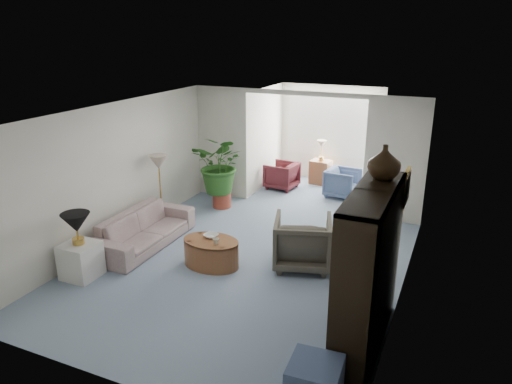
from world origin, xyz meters
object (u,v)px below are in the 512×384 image
at_px(coffee_cup, 216,241).
at_px(wingback_chair, 303,242).
at_px(ottoman, 315,381).
at_px(sunroom_chair_maroon, 282,176).
at_px(framed_picture, 406,189).
at_px(end_table, 81,260).
at_px(floor_lamp, 158,162).
at_px(entertainment_cabinet, 368,269).
at_px(plant_pot, 222,200).
at_px(sunroom_chair_blue, 343,183).
at_px(coffee_table, 211,253).
at_px(sofa, 144,229).
at_px(cabinet_urn, 384,162).
at_px(table_lamp, 76,223).
at_px(coffee_bowl, 211,236).
at_px(side_table_dark, 349,248).
at_px(sunroom_table, 321,172).

relative_size(coffee_cup, wingback_chair, 0.11).
distance_m(ottoman, sunroom_chair_maroon, 6.98).
bearing_deg(framed_picture, end_table, -165.17).
xyz_separation_m(floor_lamp, entertainment_cabinet, (4.49, -2.20, -0.26)).
relative_size(framed_picture, plant_pot, 1.25).
xyz_separation_m(end_table, sunroom_chair_blue, (2.78, 5.36, 0.05)).
xyz_separation_m(ottoman, sunroom_chair_maroon, (-2.82, 6.39, 0.11)).
bearing_deg(coffee_table, sofa, 172.44).
distance_m(entertainment_cabinet, cabinet_urn, 1.29).
relative_size(framed_picture, end_table, 0.89).
distance_m(table_lamp, coffee_bowl, 2.09).
height_order(side_table_dark, cabinet_urn, cabinet_urn).
distance_m(coffee_table, wingback_chair, 1.50).
height_order(sofa, sunroom_table, sofa).
height_order(wingback_chair, plant_pot, wingback_chair).
bearing_deg(cabinet_urn, end_table, -171.27).
height_order(end_table, ottoman, end_table).
bearing_deg(sunroom_chair_blue, floor_lamp, 141.93).
distance_m(floor_lamp, sunroom_chair_blue, 4.27).
distance_m(entertainment_cabinet, sunroom_chair_blue, 5.47).
bearing_deg(coffee_table, coffee_cup, -33.69).
xyz_separation_m(side_table_dark, cabinet_urn, (0.63, -1.38, 1.86)).
relative_size(sunroom_chair_blue, sunroom_chair_maroon, 1.02).
height_order(entertainment_cabinet, sunroom_chair_maroon, entertainment_cabinet).
bearing_deg(sunroom_chair_blue, sunroom_table, 51.14).
relative_size(framed_picture, sunroom_chair_blue, 0.69).
bearing_deg(side_table_dark, coffee_bowl, -159.28).
xyz_separation_m(sofa, coffee_table, (1.46, -0.19, -0.08)).
relative_size(coffee_table, coffee_cup, 9.04).
height_order(entertainment_cabinet, cabinet_urn, cabinet_urn).
relative_size(table_lamp, coffee_bowl, 1.93).
relative_size(framed_picture, ottoman, 0.93).
xyz_separation_m(end_table, plant_pot, (0.55, 3.64, -0.12)).
bearing_deg(sunroom_table, sunroom_chair_maroon, -135.00).
distance_m(coffee_table, coffee_cup, 0.33).
bearing_deg(coffee_bowl, floor_lamp, 147.42).
xyz_separation_m(sofa, floor_lamp, (-0.33, 1.02, 0.94)).
bearing_deg(sunroom_chair_blue, side_table_dark, -157.91).
height_order(end_table, side_table_dark, side_table_dark).
height_order(coffee_bowl, cabinet_urn, cabinet_urn).
bearing_deg(coffee_cup, framed_picture, 3.26).
height_order(side_table_dark, entertainment_cabinet, entertainment_cabinet).
bearing_deg(cabinet_urn, ottoman, -98.64).
distance_m(sofa, entertainment_cabinet, 4.37).
bearing_deg(table_lamp, cabinet_urn, 8.73).
relative_size(wingback_chair, ottoman, 1.73).
distance_m(floor_lamp, coffee_table, 2.40).
xyz_separation_m(end_table, coffee_cup, (1.81, 1.06, 0.22)).
xyz_separation_m(ottoman, sunroom_table, (-2.07, 7.14, 0.08)).
height_order(floor_lamp, wingback_chair, floor_lamp).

